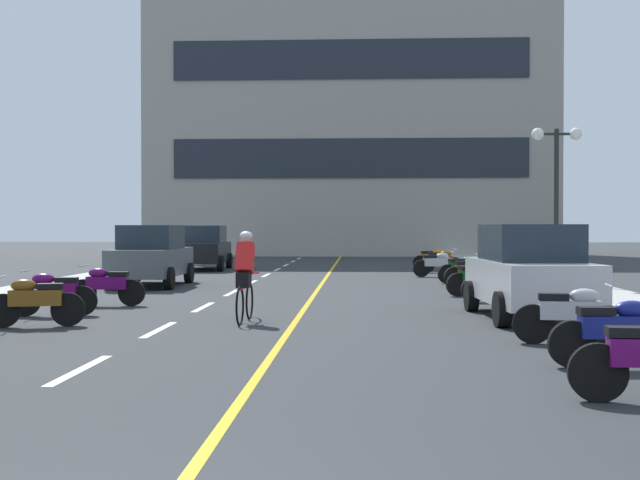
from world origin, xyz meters
TOP-DOWN VIEW (x-y plane):
  - ground_plane at (0.00, 21.00)m, footprint 140.00×140.00m
  - curb_left at (-7.20, 24.00)m, footprint 2.40×72.00m
  - curb_right at (7.20, 24.00)m, footprint 2.40×72.00m
  - lane_dash_1 at (-2.00, 6.00)m, footprint 0.14×2.20m
  - lane_dash_2 at (-2.00, 10.00)m, footprint 0.14×2.20m
  - lane_dash_3 at (-2.00, 14.00)m, footprint 0.14×2.20m
  - lane_dash_4 at (-2.00, 18.00)m, footprint 0.14×2.20m
  - lane_dash_5 at (-2.00, 22.00)m, footprint 0.14×2.20m
  - lane_dash_6 at (-2.00, 26.00)m, footprint 0.14×2.20m
  - lane_dash_7 at (-2.00, 30.00)m, footprint 0.14×2.20m
  - lane_dash_8 at (-2.00, 34.00)m, footprint 0.14×2.20m
  - lane_dash_9 at (-2.00, 38.00)m, footprint 0.14×2.20m
  - lane_dash_10 at (-2.00, 42.00)m, footprint 0.14×2.20m
  - lane_dash_11 at (-2.00, 46.00)m, footprint 0.14×2.20m
  - centre_line_yellow at (0.25, 24.00)m, footprint 0.12×66.00m
  - office_building at (0.78, 49.11)m, footprint 24.98×8.34m
  - street_lamp_mid at (7.17, 20.45)m, footprint 1.46×0.36m
  - parked_car_near at (4.71, 12.06)m, footprint 2.12×4.29m
  - parked_car_mid at (-4.79, 20.38)m, footprint 1.95×4.21m
  - parked_car_far at (-4.99, 29.78)m, footprint 2.04×4.26m
  - motorcycle_2 at (4.68, 6.46)m, footprint 1.70×0.60m
  - motorcycle_3 at (4.63, 8.52)m, footprint 1.70×0.60m
  - motorcycle_4 at (-4.28, 10.26)m, footprint 1.67×0.69m
  - motorcycle_5 at (-4.63, 12.03)m, footprint 1.70×0.60m
  - motorcycle_6 at (-4.21, 14.15)m, footprint 1.70×0.60m
  - motorcycle_7 at (4.65, 15.59)m, footprint 1.68×0.66m
  - motorcycle_8 at (4.46, 17.28)m, footprint 1.65×0.76m
  - motorcycle_9 at (4.70, 20.37)m, footprint 1.65×0.77m
  - motorcycle_10 at (4.68, 22.05)m, footprint 1.64×0.78m
  - motorcycle_11 at (4.15, 25.28)m, footprint 1.70×0.60m
  - motorcycle_12 at (4.55, 27.95)m, footprint 1.70×0.60m
  - motorcycle_13 at (4.43, 30.08)m, footprint 1.68×0.67m
  - cyclist_rider at (-0.70, 11.29)m, footprint 0.42×1.77m

SIDE VIEW (x-z plane):
  - ground_plane at x=0.00m, z-range 0.00..0.00m
  - lane_dash_1 at x=-2.00m, z-range 0.00..0.01m
  - lane_dash_2 at x=-2.00m, z-range 0.00..0.01m
  - lane_dash_3 at x=-2.00m, z-range 0.00..0.01m
  - lane_dash_4 at x=-2.00m, z-range 0.00..0.01m
  - lane_dash_5 at x=-2.00m, z-range 0.00..0.01m
  - lane_dash_6 at x=-2.00m, z-range 0.00..0.01m
  - lane_dash_7 at x=-2.00m, z-range 0.00..0.01m
  - lane_dash_8 at x=-2.00m, z-range 0.00..0.01m
  - lane_dash_9 at x=-2.00m, z-range 0.00..0.01m
  - lane_dash_10 at x=-2.00m, z-range 0.00..0.01m
  - lane_dash_11 at x=-2.00m, z-range 0.00..0.01m
  - centre_line_yellow at x=0.25m, z-range 0.00..0.01m
  - curb_left at x=-7.20m, z-range 0.00..0.12m
  - curb_right at x=7.20m, z-range 0.00..0.12m
  - motorcycle_2 at x=4.68m, z-range 0.01..0.93m
  - motorcycle_3 at x=4.63m, z-range 0.01..0.93m
  - motorcycle_4 at x=-4.28m, z-range 0.01..0.93m
  - motorcycle_5 at x=-4.63m, z-range 0.01..0.93m
  - motorcycle_6 at x=-4.21m, z-range 0.01..0.93m
  - motorcycle_7 at x=4.65m, z-range 0.01..0.93m
  - motorcycle_8 at x=4.46m, z-range 0.01..0.93m
  - motorcycle_9 at x=4.70m, z-range 0.01..0.93m
  - motorcycle_10 at x=4.68m, z-range 0.01..0.93m
  - motorcycle_11 at x=4.15m, z-range 0.01..0.93m
  - motorcycle_12 at x=4.55m, z-range 0.01..0.93m
  - motorcycle_13 at x=4.43m, z-range 0.01..0.93m
  - cyclist_rider at x=-0.70m, z-range 0.03..1.74m
  - parked_car_near at x=4.71m, z-range 0.01..1.83m
  - parked_car_mid at x=-4.79m, z-range 0.01..1.83m
  - parked_car_far at x=-4.99m, z-range 0.01..1.83m
  - street_lamp_mid at x=7.17m, z-range 1.22..5.77m
  - office_building at x=0.78m, z-range 0.00..19.43m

